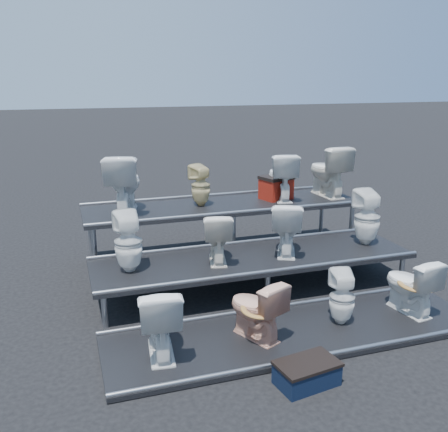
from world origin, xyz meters
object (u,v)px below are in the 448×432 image
object	(u,v)px
toilet_2	(342,297)
toilet_4	(128,242)
toilet_0	(159,319)
toilet_3	(410,285)
toilet_10	(281,176)
toilet_8	(124,183)
toilet_5	(217,237)
step_stool	(307,375)
toilet_6	(286,227)
red_crate	(276,189)
toilet_11	(328,171)
toilet_9	(201,185)
toilet_7	(367,217)
toilet_1	(256,309)

from	to	relation	value
toilet_2	toilet_4	size ratio (longest dim) A/B	0.84
toilet_0	toilet_4	distance (m)	1.36
toilet_3	toilet_10	world-z (taller)	toilet_10
toilet_2	toilet_8	distance (m)	3.43
toilet_5	step_stool	size ratio (longest dim) A/B	1.16
toilet_0	toilet_6	distance (m)	2.39
toilet_4	toilet_3	bearing A→B (deg)	153.38
toilet_10	red_crate	distance (m)	0.22
toilet_0	step_stool	bearing A→B (deg)	150.66
toilet_11	step_stool	size ratio (longest dim) A/B	1.48
toilet_11	red_crate	distance (m)	0.92
toilet_8	red_crate	world-z (taller)	toilet_8
toilet_9	toilet_3	bearing A→B (deg)	101.56
step_stool	toilet_3	bearing A→B (deg)	16.92
toilet_11	toilet_4	bearing A→B (deg)	17.85
toilet_3	toilet_8	xyz separation A→B (m)	(-2.95, 2.60, 0.88)
toilet_0	toilet_5	bearing A→B (deg)	-121.53
toilet_10	red_crate	size ratio (longest dim) A/B	1.67
toilet_10	red_crate	bearing A→B (deg)	-23.41
toilet_0	toilet_8	distance (m)	2.73
toilet_8	toilet_9	distance (m)	1.14
toilet_7	toilet_10	world-z (taller)	toilet_10
toilet_5	toilet_6	distance (m)	0.96
toilet_4	toilet_11	bearing A→B (deg)	-162.83
toilet_7	toilet_8	bearing A→B (deg)	-19.73
toilet_4	toilet_10	xyz separation A→B (m)	(2.58, 1.30, 0.40)
toilet_2	red_crate	bearing A→B (deg)	-85.05
toilet_11	step_stool	xyz separation A→B (m)	(-2.09, -3.46, -1.17)
toilet_6	step_stool	xyz separation A→B (m)	(-0.77, -2.16, -0.72)
toilet_10	toilet_11	world-z (taller)	toilet_11
toilet_4	toilet_8	world-z (taller)	toilet_8
toilet_1	toilet_8	bearing A→B (deg)	-93.33
toilet_3	step_stool	size ratio (longest dim) A/B	1.23
toilet_10	toilet_11	xyz separation A→B (m)	(0.82, 0.00, 0.04)
toilet_4	toilet_11	xyz separation A→B (m)	(3.40, 1.30, 0.44)
toilet_3	toilet_6	distance (m)	1.69
toilet_11	toilet_1	bearing A→B (deg)	45.88
toilet_2	toilet_3	world-z (taller)	toilet_3
toilet_6	toilet_10	size ratio (longest dim) A/B	0.96
toilet_0	toilet_4	xyz separation A→B (m)	(-0.11, 1.30, 0.40)
toilet_11	red_crate	size ratio (longest dim) A/B	1.86
toilet_1	toilet_2	bearing A→B (deg)	155.51
toilet_5	toilet_7	world-z (taller)	toilet_7
toilet_3	toilet_4	size ratio (longest dim) A/B	0.91
toilet_1	toilet_7	bearing A→B (deg)	-173.65
toilet_10	step_stool	size ratio (longest dim) A/B	1.34
toilet_2	toilet_6	xyz separation A→B (m)	(-0.09, 1.30, 0.44)
toilet_7	toilet_9	bearing A→B (deg)	-29.90
toilet_1	red_crate	bearing A→B (deg)	-142.03
toilet_4	toilet_7	size ratio (longest dim) A/B	0.96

